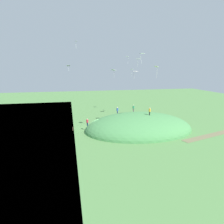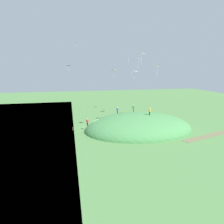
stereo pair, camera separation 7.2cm
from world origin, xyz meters
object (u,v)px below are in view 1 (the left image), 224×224
at_px(person_watching_kites, 117,110).
at_px(kite_4, 135,72).
at_px(kite_6, 68,66).
at_px(kite_8, 127,57).
at_px(kite_5, 113,70).
at_px(person_with_child, 133,107).
at_px(kite_1, 76,42).
at_px(kite_0, 142,54).
at_px(kite_7, 156,67).
at_px(person_on_hilltop, 87,121).
at_px(kite_3, 132,70).
at_px(kite_2, 138,59).
at_px(person_near_shore, 150,111).
at_px(mooring_post, 73,129).

distance_m(person_watching_kites, kite_4, 11.17).
bearing_deg(kite_6, kite_8, 35.53).
distance_m(kite_5, kite_6, 10.56).
relative_size(person_with_child, kite_1, 0.95).
height_order(kite_0, kite_5, kite_0).
bearing_deg(kite_8, kite_4, -100.43).
bearing_deg(kite_7, kite_6, 152.03).
bearing_deg(person_on_hilltop, kite_3, 84.79).
bearing_deg(kite_5, kite_2, 48.42).
height_order(person_watching_kites, kite_1, kite_1).
bearing_deg(kite_7, kite_3, 87.94).
xyz_separation_m(person_with_child, kite_2, (2.90, 5.42, 11.69)).
bearing_deg(kite_8, kite_5, -114.98).
relative_size(kite_1, kite_5, 1.07).
xyz_separation_m(kite_0, kite_1, (-13.27, 13.42, 3.75)).
relative_size(person_near_shore, kite_5, 0.98).
relative_size(person_watching_kites, kite_3, 0.82).
bearing_deg(kite_1, mooring_post, -99.25).
relative_size(person_near_shore, kite_8, 0.80).
bearing_deg(kite_0, kite_4, 151.56).
xyz_separation_m(person_on_hilltop, kite_0, (12.00, -0.97, 14.55)).
bearing_deg(kite_5, kite_7, -24.12).
bearing_deg(kite_1, person_with_child, -37.66).
relative_size(kite_6, kite_8, 0.60).
bearing_deg(person_on_hilltop, kite_6, -177.64).
bearing_deg(person_watching_kites, person_on_hilltop, 112.88).
relative_size(person_on_hilltop, mooring_post, 1.87).
bearing_deg(mooring_post, kite_7, -20.52).
distance_m(kite_6, mooring_post, 14.07).
distance_m(kite_2, kite_8, 7.70).
height_order(person_near_shore, kite_1, kite_1).
height_order(kite_2, kite_5, kite_2).
height_order(kite_8, mooring_post, kite_8).
xyz_separation_m(person_on_hilltop, kite_2, (14.46, 7.96, 13.92)).
bearing_deg(mooring_post, kite_3, 33.62).
bearing_deg(person_on_hilltop, kite_5, 22.19).
height_order(person_watching_kites, kite_6, kite_6).
height_order(person_near_shore, mooring_post, person_near_shore).
bearing_deg(kite_1, person_on_hilltop, -84.16).
relative_size(person_near_shore, person_watching_kites, 0.93).
height_order(kite_2, kite_7, kite_2).
bearing_deg(person_with_child, kite_4, -139.03).
bearing_deg(person_watching_kites, kite_5, 151.48).
bearing_deg(person_watching_kites, kite_8, -35.48).
bearing_deg(person_near_shore, kite_4, -142.36).
bearing_deg(person_near_shore, mooring_post, -107.45).
bearing_deg(person_near_shore, person_watching_kites, -151.46).
relative_size(person_on_hilltop, kite_2, 0.76).
xyz_separation_m(kite_1, mooring_post, (-1.95, -12.00, -19.99)).
height_order(person_with_child, kite_5, kite_5).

